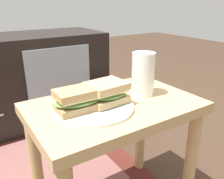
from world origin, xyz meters
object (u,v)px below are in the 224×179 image
Objects in this scene: plate at (93,107)px; sandwich_front at (78,100)px; sandwich_back at (107,92)px; beer_glass at (143,75)px; tv_cabinet at (31,79)px; paper_bag at (128,105)px.

plate is 0.06m from sandwich_front.
sandwich_front is 1.04× the size of sandwich_back.
beer_glass is at bearing 3.08° from plate.
tv_cabinet is 2.92× the size of paper_bag.
sandwich_front is at bearing 179.82° from sandwich_back.
tv_cabinet reaches higher than plate.
beer_glass is 0.68m from paper_bag.
beer_glass is (0.26, 0.01, 0.03)m from sandwich_front.
plate is 0.06m from sandwich_back.
plate is (-0.05, -0.95, 0.17)m from tv_cabinet.
tv_cabinet reaches higher than paper_bag.
sandwich_front reaches higher than plate.
tv_cabinet is 6.62× the size of sandwich_front.
sandwich_back is at bearing -175.91° from beer_glass.
tv_cabinet is at bearing 99.74° from beer_glass.
tv_cabinet is 0.66m from paper_bag.
sandwich_back is at bearing -133.08° from paper_bag.
sandwich_back is 0.76m from paper_bag.
sandwich_front is at bearing 179.82° from plate.
sandwich_front reaches higher than paper_bag.
plate is 1.68× the size of beer_glass.
paper_bag is at bearing 41.36° from sandwich_front.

